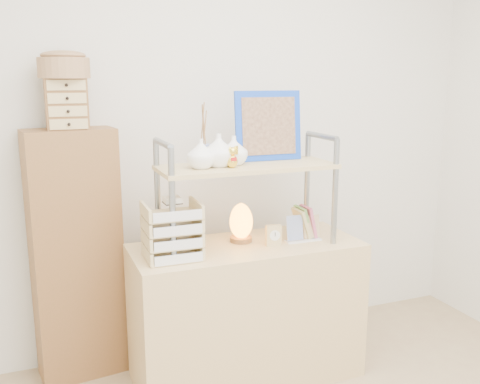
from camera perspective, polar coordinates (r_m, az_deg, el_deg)
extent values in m
cube|color=silver|center=(3.15, -2.73, 6.58)|extent=(3.40, 0.02, 2.60)
cube|color=tan|center=(2.94, 0.70, -12.59)|extent=(1.20, 0.50, 0.75)
cube|color=brown|center=(2.99, -17.04, -6.52)|extent=(0.48, 0.30, 1.35)
cylinder|color=gray|center=(2.46, -7.22, -1.60)|extent=(0.03, 0.03, 0.55)
cylinder|color=gray|center=(2.75, -8.79, -0.21)|extent=(0.03, 0.03, 0.55)
cylinder|color=gray|center=(2.56, -8.23, 5.15)|extent=(0.03, 0.30, 0.03)
cylinder|color=gray|center=(2.79, 10.11, -0.04)|extent=(0.03, 0.03, 0.55)
cylinder|color=gray|center=(3.05, 7.16, 1.07)|extent=(0.03, 0.03, 0.55)
cylinder|color=gray|center=(2.88, 8.74, 5.91)|extent=(0.03, 0.30, 0.03)
cube|color=tan|center=(2.71, 0.75, 2.69)|extent=(0.90, 0.34, 0.02)
imported|color=white|center=(2.59, -4.18, 4.09)|extent=(0.14, 0.14, 0.14)
imported|color=white|center=(2.64, -2.28, 4.48)|extent=(0.16, 0.16, 0.16)
imported|color=white|center=(2.69, -0.67, 4.45)|extent=(0.14, 0.14, 0.15)
cylinder|color=#2947B2|center=(2.75, -3.83, 4.09)|extent=(0.07, 0.07, 0.10)
cube|color=#1441BD|center=(2.84, 3.03, 7.06)|extent=(0.37, 0.07, 0.37)
cube|color=#513425|center=(2.83, 3.12, 7.04)|extent=(0.30, 0.04, 0.30)
cube|color=#C6577A|center=(2.93, 7.31, -3.19)|extent=(0.05, 0.12, 0.17)
cube|color=#73A753|center=(2.94, 6.75, -3.14)|extent=(0.06, 0.12, 0.17)
cube|color=tan|center=(2.91, 6.55, -3.28)|extent=(0.07, 0.13, 0.17)
cube|color=#DBC283|center=(2.63, -7.19, -6.82)|extent=(0.25, 0.23, 0.01)
cube|color=white|center=(2.52, -6.54, -7.12)|extent=(0.23, 0.01, 0.04)
cube|color=#DBC283|center=(2.61, -7.23, -5.39)|extent=(0.25, 0.23, 0.01)
cube|color=white|center=(2.49, -6.57, -5.63)|extent=(0.23, 0.01, 0.04)
cube|color=#DBC283|center=(2.59, -7.27, -3.93)|extent=(0.25, 0.23, 0.01)
cube|color=white|center=(2.47, -6.61, -4.11)|extent=(0.23, 0.01, 0.04)
cube|color=#DBC283|center=(2.57, -7.31, -2.46)|extent=(0.25, 0.23, 0.01)
cube|color=white|center=(2.46, -6.65, -2.57)|extent=(0.23, 0.01, 0.04)
cube|color=beige|center=(2.53, -7.24, -0.87)|extent=(0.08, 0.08, 0.03)
cylinder|color=brown|center=(2.85, 0.10, -5.05)|extent=(0.12, 0.12, 0.03)
ellipsoid|color=orange|center=(2.82, 0.10, -3.04)|extent=(0.14, 0.13, 0.18)
cube|color=tan|center=(2.77, 3.59, -4.65)|extent=(0.08, 0.05, 0.11)
cylinder|color=white|center=(2.76, 3.75, -4.65)|extent=(0.05, 0.01, 0.06)
cube|color=white|center=(2.88, 6.76, -5.15)|extent=(0.20, 0.06, 0.01)
cube|color=navy|center=(2.84, 5.86, -3.83)|extent=(0.09, 0.03, 0.13)
cube|color=tan|center=(2.90, 7.64, -3.67)|extent=(0.09, 0.03, 0.12)
cube|color=brown|center=(2.83, -18.03, 8.91)|extent=(0.20, 0.15, 0.25)
cube|color=tan|center=(2.76, -17.79, 6.90)|extent=(0.18, 0.01, 0.05)
cube|color=tan|center=(2.75, -17.87, 8.20)|extent=(0.18, 0.01, 0.05)
cube|color=tan|center=(2.75, -17.96, 9.49)|extent=(0.18, 0.01, 0.05)
cube|color=tan|center=(2.75, -18.04, 10.79)|extent=(0.18, 0.01, 0.05)
cylinder|color=brown|center=(2.82, -18.26, 12.45)|extent=(0.25, 0.25, 0.10)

